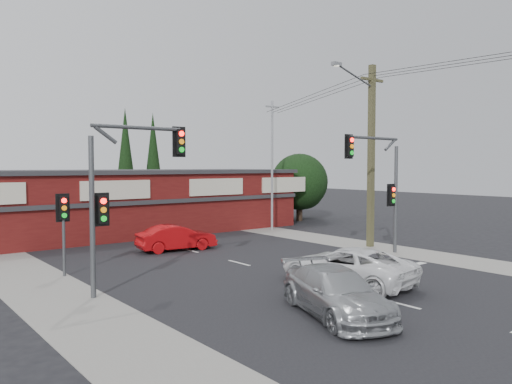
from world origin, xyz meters
TOP-DOWN VIEW (x-y plane):
  - ground at (0.00, 0.00)m, footprint 120.00×120.00m
  - road_strip at (0.00, 5.00)m, footprint 14.00×70.00m
  - verge_left at (-8.50, 5.00)m, footprint 3.00×70.00m
  - verge_right at (8.50, 5.00)m, footprint 3.00×70.00m
  - stop_line at (3.50, -1.50)m, footprint 6.50×0.35m
  - white_suv at (0.60, -2.19)m, footprint 3.09×5.47m
  - silver_suv at (-2.55, -4.50)m, footprint 3.53×5.24m
  - red_sedan at (-0.51, 8.66)m, footprint 4.30×1.98m
  - lane_dashes at (0.00, 3.77)m, footprint 0.12×45.15m
  - shop_building at (-0.99, 16.99)m, footprint 27.30×8.40m
  - tree_cluster at (14.69, 15.44)m, footprint 5.90×5.10m
  - conifer_near at (3.50, 24.00)m, footprint 1.80×1.80m
  - conifer_far at (7.00, 26.00)m, footprint 1.80×1.80m
  - traffic_mast_left at (-6.43, 2.00)m, footprint 3.77×0.27m
  - traffic_mast_right at (6.86, 1.00)m, footprint 3.96×0.27m
  - pedestal_signal at (-7.20, 6.01)m, footprint 0.55×0.27m
  - utility_pole at (8.36, 2.99)m, footprint 4.38×0.59m
  - steel_pole at (9.00, 12.00)m, footprint 1.20×0.16m
  - power_lines at (8.47, -2.47)m, footprint 2.01×29.00m

SIDE VIEW (x-z plane):
  - ground at x=0.00m, z-range 0.00..0.00m
  - road_strip at x=0.00m, z-range 0.00..0.01m
  - verge_left at x=-8.50m, z-range 0.00..0.02m
  - verge_right at x=8.50m, z-range 0.00..0.02m
  - lane_dashes at x=0.00m, z-range 0.01..0.02m
  - stop_line at x=3.50m, z-range 0.01..0.02m
  - red_sedan at x=-0.51m, z-range 0.00..1.37m
  - silver_suv at x=-2.55m, z-range 0.00..1.41m
  - white_suv at x=0.60m, z-range 0.00..1.44m
  - shop_building at x=-0.99m, z-range 0.02..4.25m
  - pedestal_signal at x=-7.20m, z-range 0.72..4.09m
  - tree_cluster at x=14.69m, z-range 0.15..5.65m
  - traffic_mast_left at x=-6.43m, z-range 0.94..6.92m
  - traffic_mast_right at x=6.86m, z-range 0.96..6.93m
  - steel_pole at x=9.00m, z-range 0.20..9.20m
  - utility_pole at x=8.36m, z-range 0.40..10.40m
  - conifer_near at x=3.50m, z-range 0.85..10.10m
  - conifer_far at x=7.00m, z-range 0.85..10.10m
  - power_lines at x=8.47m, z-range 8.43..9.65m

